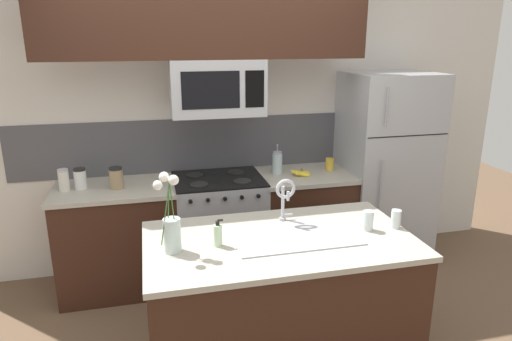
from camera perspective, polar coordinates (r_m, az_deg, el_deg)
The scene contains 22 objects.
ground_plane at distance 3.54m, azimuth -1.90°, elevation -19.81°, with size 10.00×10.00×0.00m, color brown.
rear_partition at distance 4.24m, azimuth -1.64°, elevation 5.70°, with size 5.20×0.10×2.60m, color silver.
splash_band at distance 4.17m, azimuth -5.51°, elevation 3.33°, with size 3.47×0.01×0.48m, color #4C4C51.
back_counter_left at distance 4.05m, azimuth -16.74°, elevation -8.09°, with size 0.98×0.65×0.91m.
back_counter_right at distance 4.26m, azimuth 5.93°, elevation -6.20°, with size 0.83×0.65×0.91m.
stove_range at distance 4.08m, azimuth -4.57°, elevation -7.15°, with size 0.76×0.64×0.93m.
microwave at distance 3.74m, azimuth -4.96°, elevation 10.33°, with size 0.74×0.40×0.44m.
upper_cabinet_band at distance 3.68m, azimuth -6.31°, elevation 18.35°, with size 2.52×0.34×0.60m, color #381E14.
refrigerator at distance 4.45m, azimuth 15.67°, elevation 0.20°, with size 0.78×0.74×1.78m.
storage_jar_tall at distance 3.91m, azimuth -22.90°, elevation -1.10°, with size 0.08×0.08×0.18m.
storage_jar_medium at distance 3.92m, azimuth -21.12°, elevation -0.95°, with size 0.10×0.10×0.17m.
storage_jar_short at distance 3.83m, azimuth -17.07°, elevation -0.89°, with size 0.11×0.11×0.18m.
banana_bunch at distance 4.03m, azimuth 5.70°, elevation -0.34°, with size 0.19×0.15×0.08m.
french_press at distance 4.06m, azimuth 2.66°, elevation 0.99°, with size 0.09×0.09×0.27m.
coffee_tin at distance 4.23m, azimuth 9.19°, elevation 0.79°, with size 0.08×0.08×0.11m, color gold.
island_counter at distance 3.03m, azimuth 2.85°, elevation -16.20°, with size 1.63×0.91×0.91m.
kitchen_sink at distance 2.87m, azimuth 4.83°, elevation -9.43°, with size 0.76×0.44×0.16m.
sink_faucet at distance 2.96m, azimuth 3.64°, elevation -2.99°, with size 0.14×0.14×0.31m.
dish_soap_bottle at distance 2.69m, azimuth -4.80°, elevation -8.03°, with size 0.06×0.05×0.16m.
drinking_glass at distance 2.98m, azimuth 13.84°, elevation -6.10°, with size 0.07×0.07×0.13m.
spare_glass at distance 3.06m, azimuth 17.08°, elevation -5.81°, with size 0.06×0.06×0.12m.
flower_vase at distance 2.63m, azimuth -10.55°, elevation -7.05°, with size 0.14×0.13×0.47m.
Camera 1 is at (-0.56, -2.79, 2.09)m, focal length 32.00 mm.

